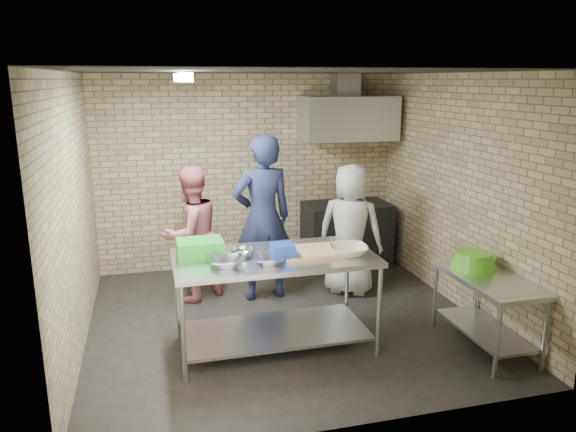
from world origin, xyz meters
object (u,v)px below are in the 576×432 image
object	(u,v)px
stove	(346,234)
blue_tub	(282,251)
bottle_green	(373,123)
prep_table	(275,302)
side_counter	(486,312)
bottle_red	(347,122)
woman_white	(350,229)
man_navy	(263,218)
green_crate	(200,249)
woman_pink	(191,234)
green_basin	(473,260)

from	to	relation	value
stove	blue_tub	xyz separation A→B (m)	(-1.54, -2.34, 0.59)
blue_tub	bottle_green	distance (m)	3.40
prep_table	side_counter	world-z (taller)	prep_table
side_counter	stove	xyz separation A→B (m)	(-0.45, 2.75, 0.08)
bottle_red	woman_white	distance (m)	1.80
bottle_green	man_navy	world-z (taller)	bottle_green
prep_table	stove	xyz separation A→B (m)	(1.59, 2.24, -0.04)
green_crate	blue_tub	bearing A→B (deg)	-16.35
blue_tub	stove	bearing A→B (deg)	56.65
prep_table	man_navy	bearing A→B (deg)	82.99
blue_tub	woman_white	size ratio (longest dim) A/B	0.13
prep_table	green_crate	distance (m)	0.91
side_counter	blue_tub	distance (m)	2.14
man_navy	woman_pink	world-z (taller)	man_navy
woman_pink	woman_white	world-z (taller)	woman_white
stove	bottle_green	world-z (taller)	bottle_green
prep_table	woman_white	size ratio (longest dim) A/B	1.18
blue_tub	man_navy	world-z (taller)	man_navy
side_counter	woman_white	bearing A→B (deg)	114.91
man_navy	woman_white	bearing A→B (deg)	167.02
blue_tub	woman_pink	size ratio (longest dim) A/B	0.13
man_navy	woman_white	world-z (taller)	man_navy
green_basin	bottle_green	bearing A→B (deg)	89.58
green_basin	bottle_green	xyz separation A→B (m)	(0.02, 2.74, 1.18)
man_navy	woman_pink	distance (m)	0.88
bottle_green	stove	bearing A→B (deg)	-151.93
woman_pink	stove	bearing A→B (deg)	166.54
side_counter	woman_white	size ratio (longest dim) A/B	0.73
bottle_red	bottle_green	bearing A→B (deg)	0.00
prep_table	green_basin	world-z (taller)	prep_table
blue_tub	green_basin	distance (m)	1.99
man_navy	bottle_red	bearing A→B (deg)	-149.10
side_counter	bottle_green	distance (m)	3.41
stove	bottle_red	bearing A→B (deg)	78.23
green_basin	woman_pink	distance (m)	3.22
woman_white	green_crate	bearing A→B (deg)	59.83
side_counter	bottle_red	bearing A→B (deg)	97.62
bottle_red	blue_tub	bearing A→B (deg)	-121.65
prep_table	bottle_green	size ratio (longest dim) A/B	12.95
stove	man_navy	size ratio (longest dim) A/B	0.60
side_counter	bottle_red	distance (m)	3.44
prep_table	woman_pink	xyz separation A→B (m)	(-0.68, 1.49, 0.33)
side_counter	bottle_green	size ratio (longest dim) A/B	8.00
side_counter	bottle_red	size ratio (longest dim) A/B	6.67
stove	blue_tub	size ratio (longest dim) A/B	5.56
bottle_red	stove	bearing A→B (deg)	-101.77
prep_table	bottle_green	distance (m)	3.56
blue_tub	bottle_red	size ratio (longest dim) A/B	1.20
stove	green_basin	size ratio (longest dim) A/B	2.61
woman_white	man_navy	bearing A→B (deg)	24.90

